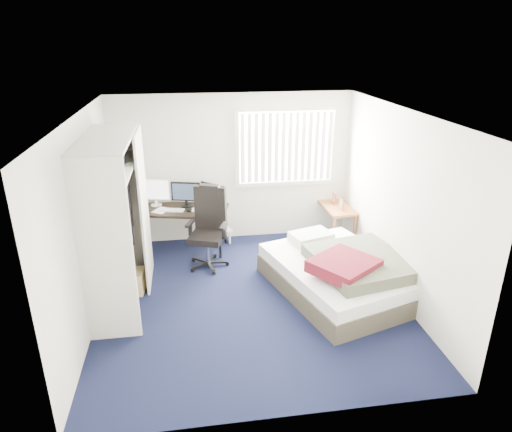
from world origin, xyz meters
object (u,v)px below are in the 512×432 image
Objects in this scene: nightstand at (336,210)px; bed at (342,273)px; office_chair at (209,235)px; desk at (183,206)px.

nightstand is 1.82m from bed.
office_chair reaches higher than bed.
desk is 0.79m from office_chair.
desk is 0.65× the size of bed.
nightstand is at bearing -0.04° from desk.
office_chair is at bearing -58.97° from desk.
bed is (2.15, -1.74, -0.46)m from desk.
nightstand is 0.38× the size of bed.
nightstand is (2.62, -0.00, -0.21)m from desk.
office_chair reaches higher than nightstand.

